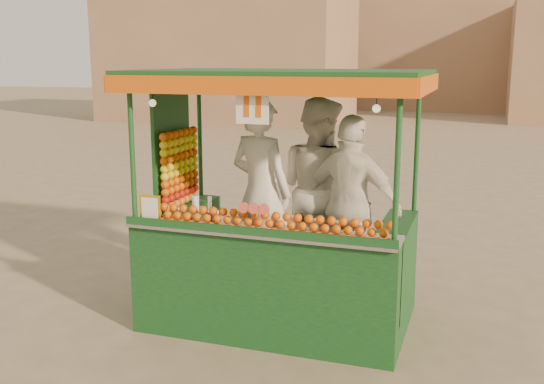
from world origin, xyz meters
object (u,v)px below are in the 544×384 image
(vendor_right, at_px, (351,206))
(vendor_middle, at_px, (319,189))
(juice_cart, at_px, (270,245))
(vendor_left, at_px, (261,192))

(vendor_right, bearing_deg, vendor_middle, -24.73)
(vendor_middle, relative_size, vendor_right, 1.08)
(vendor_right, bearing_deg, juice_cart, 39.83)
(juice_cart, xyz_separation_m, vendor_middle, (0.30, 0.68, 0.44))
(vendor_left, height_order, vendor_right, vendor_left)
(vendor_middle, height_order, vendor_right, vendor_middle)
(vendor_left, xyz_separation_m, vendor_right, (0.95, -0.02, -0.07))
(vendor_left, xyz_separation_m, vendor_middle, (0.52, 0.33, 0.00))
(juice_cart, xyz_separation_m, vendor_left, (-0.23, 0.35, 0.44))
(vendor_right, bearing_deg, vendor_left, 13.89)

